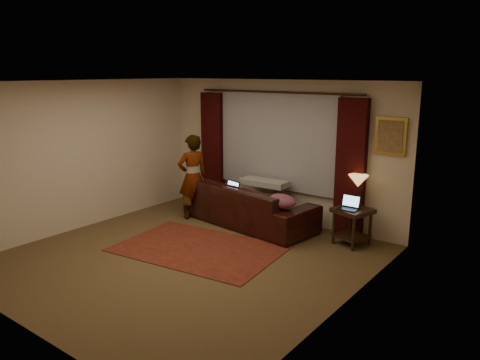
# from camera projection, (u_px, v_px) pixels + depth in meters

# --- Properties ---
(floor) EXTENTS (5.00, 5.00, 0.01)m
(floor) POSITION_uv_depth(u_px,v_px,m) (187.00, 258.00, 7.04)
(floor) COLOR brown
(floor) RESTS_ON ground
(ceiling) EXTENTS (5.00, 5.00, 0.02)m
(ceiling) POSITION_uv_depth(u_px,v_px,m) (182.00, 82.00, 6.44)
(ceiling) COLOR silver
(ceiling) RESTS_ON ground
(wall_back) EXTENTS (5.00, 0.02, 2.60)m
(wall_back) POSITION_uv_depth(u_px,v_px,m) (278.00, 151.00, 8.68)
(wall_back) COLOR beige
(wall_back) RESTS_ON ground
(wall_front) EXTENTS (5.00, 0.02, 2.60)m
(wall_front) POSITION_uv_depth(u_px,v_px,m) (15.00, 215.00, 4.80)
(wall_front) COLOR beige
(wall_front) RESTS_ON ground
(wall_left) EXTENTS (0.02, 5.00, 2.60)m
(wall_left) POSITION_uv_depth(u_px,v_px,m) (81.00, 155.00, 8.21)
(wall_left) COLOR beige
(wall_left) RESTS_ON ground
(wall_right) EXTENTS (0.02, 5.00, 2.60)m
(wall_right) POSITION_uv_depth(u_px,v_px,m) (345.00, 203.00, 5.27)
(wall_right) COLOR beige
(wall_right) RESTS_ON ground
(sheer_curtain) EXTENTS (2.50, 0.05, 1.80)m
(sheer_curtain) POSITION_uv_depth(u_px,v_px,m) (277.00, 141.00, 8.59)
(sheer_curtain) COLOR #98999F
(sheer_curtain) RESTS_ON wall_back
(drape_left) EXTENTS (0.50, 0.14, 2.30)m
(drape_left) POSITION_uv_depth(u_px,v_px,m) (213.00, 150.00, 9.50)
(drape_left) COLOR black
(drape_left) RESTS_ON floor
(drape_right) EXTENTS (0.50, 0.14, 2.30)m
(drape_right) POSITION_uv_depth(u_px,v_px,m) (351.00, 168.00, 7.73)
(drape_right) COLOR black
(drape_right) RESTS_ON floor
(curtain_rod) EXTENTS (0.04, 0.04, 3.40)m
(curtain_rod) POSITION_uv_depth(u_px,v_px,m) (276.00, 92.00, 8.35)
(curtain_rod) COLOR #302010
(curtain_rod) RESTS_ON wall_back
(picture_frame) EXTENTS (0.50, 0.04, 0.60)m
(picture_frame) POSITION_uv_depth(u_px,v_px,m) (391.00, 136.00, 7.31)
(picture_frame) COLOR #B38F3B
(picture_frame) RESTS_ON wall_back
(sofa) EXTENTS (2.68, 1.41, 1.03)m
(sofa) POSITION_uv_depth(u_px,v_px,m) (249.00, 197.00, 8.48)
(sofa) COLOR black
(sofa) RESTS_ON floor
(throw_blanket) EXTENTS (0.91, 0.40, 0.10)m
(throw_blanket) POSITION_uv_depth(u_px,v_px,m) (264.00, 168.00, 8.47)
(throw_blanket) COLOR #999792
(throw_blanket) RESTS_ON sofa
(clothing_pile) EXTENTS (0.65, 0.57, 0.23)m
(clothing_pile) POSITION_uv_depth(u_px,v_px,m) (281.00, 202.00, 7.75)
(clothing_pile) COLOR #7A3B51
(clothing_pile) RESTS_ON sofa
(laptop_sofa) EXTENTS (0.43, 0.45, 0.25)m
(laptop_sofa) POSITION_uv_depth(u_px,v_px,m) (228.00, 189.00, 8.57)
(laptop_sofa) COLOR black
(laptop_sofa) RESTS_ON sofa
(area_rug) EXTENTS (2.71, 1.98, 0.01)m
(area_rug) POSITION_uv_depth(u_px,v_px,m) (199.00, 248.00, 7.41)
(area_rug) COLOR maroon
(area_rug) RESTS_ON floor
(end_table) EXTENTS (0.65, 0.65, 0.61)m
(end_table) POSITION_uv_depth(u_px,v_px,m) (352.00, 227.00, 7.53)
(end_table) COLOR black
(end_table) RESTS_ON floor
(tiffany_lamp) EXTENTS (0.42, 0.42, 0.51)m
(tiffany_lamp) POSITION_uv_depth(u_px,v_px,m) (358.00, 191.00, 7.54)
(tiffany_lamp) COLOR olive
(tiffany_lamp) RESTS_ON end_table
(laptop_table) EXTENTS (0.31, 0.34, 0.22)m
(laptop_table) POSITION_uv_depth(u_px,v_px,m) (348.00, 203.00, 7.37)
(laptop_table) COLOR black
(laptop_table) RESTS_ON end_table
(person) EXTENTS (0.62, 0.62, 1.60)m
(person) POSITION_uv_depth(u_px,v_px,m) (193.00, 177.00, 8.80)
(person) COLOR #999792
(person) RESTS_ON floor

